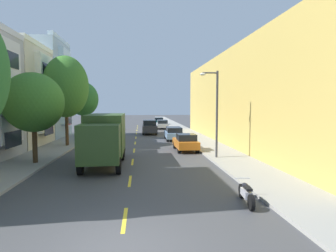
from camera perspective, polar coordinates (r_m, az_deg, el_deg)
ground_plane at (r=37.76m, az=-6.43°, el=-1.83°), size 160.00×160.00×0.00m
sidewalk_left at (r=36.57m, az=-17.68°, el=-2.08°), size 3.20×120.00×0.14m
sidewalk_right at (r=36.35m, az=4.79°, el=-1.94°), size 3.20×120.00×0.14m
lane_centerline_dashes at (r=32.29m, az=-6.57°, el=-2.84°), size 0.14×47.20×0.01m
townhouse_fourth_powder_blue at (r=38.33m, az=-27.93°, el=6.43°), size 11.18×7.41×11.92m
apartment_block_opposite at (r=30.53m, az=19.97°, el=5.16°), size 10.00×36.00×9.18m
street_tree_second at (r=20.50m, az=-25.54°, el=4.31°), size 3.88×3.88×5.94m
street_tree_third at (r=28.42m, az=-19.95°, el=7.46°), size 4.21×4.21×8.43m
street_tree_farthest at (r=36.39m, az=-16.71°, el=5.22°), size 3.61×3.61×6.65m
street_lamp at (r=20.72m, az=9.44°, el=3.78°), size 1.35×0.28×6.27m
delivery_box_truck at (r=19.36m, az=-12.61°, el=-1.98°), size 2.49×7.45×3.31m
parked_hatchback_red at (r=46.35m, az=-11.69°, el=0.15°), size 1.81×4.03×1.50m
parked_hatchback_orange at (r=24.47m, az=3.59°, el=-3.28°), size 1.81×4.03×1.50m
parked_wagon_silver at (r=47.57m, az=-1.17°, el=0.40°), size 1.91×4.73×1.50m
parked_hatchback_forest at (r=32.54m, az=-14.53°, el=-1.56°), size 1.78×4.02×1.50m
parked_wagon_teal at (r=57.53m, az=-1.89°, el=1.04°), size 1.86×4.72×1.50m
parked_wagon_sky at (r=32.01m, az=1.14°, el=-1.43°), size 1.89×4.73×1.50m
moving_charcoal_sedan at (r=39.02m, az=-3.77°, el=-0.17°), size 1.95×4.80×1.93m
parked_motorcycle at (r=11.98m, az=15.52°, el=-13.01°), size 0.62×2.05×0.90m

